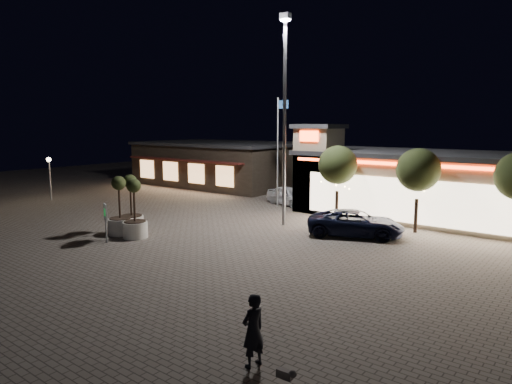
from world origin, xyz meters
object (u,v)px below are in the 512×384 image
Objects in this scene: pedestrian at (253,330)px; planter_mid at (131,214)px; white_sedan at (289,196)px; planter_left at (120,217)px; valet_sign at (105,216)px; pickup_truck at (356,223)px.

planter_mid reaches higher than pedestrian.
white_sedan is at bearing 79.52° from planter_mid.
planter_left is 1.89m from valet_sign.
pickup_truck is at bearing 32.87° from planter_mid.
pickup_truck is 14.71m from pedestrian.
valet_sign reaches higher than pickup_truck.
planter_mid reaches higher than pickup_truck.
valet_sign reaches higher than white_sedan.
pedestrian is 0.58× the size of planter_mid.
planter_mid reaches higher than white_sedan.
planter_left reaches higher than pedestrian.
planter_mid is 2.65m from valet_sign.
planter_left is (-10.53, -7.69, 0.29)m from pickup_truck.
pedestrian is at bearing 174.14° from pickup_truck.
pickup_truck is 2.52× the size of valet_sign.
planter_mid is (-14.61, 7.30, 0.06)m from pedestrian.
planter_left reaches higher than valet_sign.
valet_sign is at bearing -167.23° from white_sedan.
planter_left is at bearing 104.54° from pickup_truck.
pickup_truck is at bearing -154.12° from pedestrian.
pedestrian is at bearing -19.90° from valet_sign.
pedestrian is 0.58× the size of planter_left.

